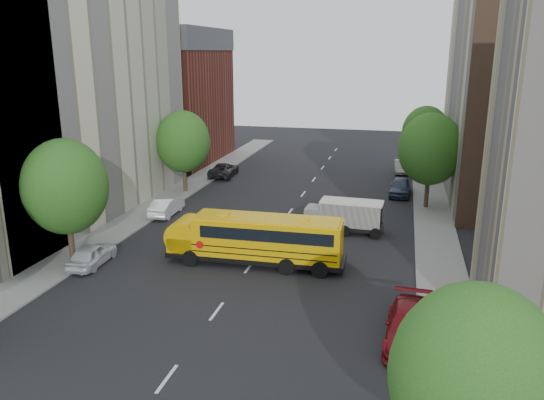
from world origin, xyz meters
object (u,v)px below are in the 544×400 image
at_px(street_tree_2, 183,142).
at_px(parked_car_2, 224,170).
at_px(parked_car_4, 400,187).
at_px(parked_car_5, 401,167).
at_px(safari_truck, 345,215).
at_px(street_tree_1, 65,187).
at_px(parked_car_3, 410,326).
at_px(street_tree_5, 426,133).
at_px(parked_car_1, 167,206).
at_px(street_tree_3, 475,379).
at_px(parked_car_0, 92,254).
at_px(school_bus, 254,237).
at_px(street_tree_4, 430,149).

distance_m(street_tree_2, parked_car_2, 8.36).
bearing_deg(parked_car_4, parked_car_5, 92.43).
relative_size(safari_truck, parked_car_4, 1.23).
bearing_deg(safari_truck, street_tree_1, -145.15).
distance_m(safari_truck, parked_car_3, 15.45).
height_order(street_tree_5, parked_car_1, street_tree_5).
bearing_deg(safari_truck, parked_car_4, 74.51).
relative_size(street_tree_2, street_tree_3, 1.08).
relative_size(safari_truck, parked_car_3, 1.06).
distance_m(street_tree_5, parked_car_3, 34.90).
height_order(street_tree_1, parked_car_1, street_tree_1).
relative_size(street_tree_5, parked_car_5, 1.82).
xyz_separation_m(street_tree_2, parked_car_1, (1.40, -7.14, -4.11)).
bearing_deg(parked_car_0, school_bus, -167.64).
xyz_separation_m(safari_truck, parked_car_1, (-14.59, 0.77, -0.55)).
bearing_deg(parked_car_4, safari_truck, -105.64).
distance_m(street_tree_1, parked_car_2, 25.54).
bearing_deg(parked_car_2, street_tree_4, 156.71).
xyz_separation_m(street_tree_2, parked_car_2, (1.40, 7.14, -4.11)).
bearing_deg(safari_truck, parked_car_2, 136.69).
height_order(parked_car_2, parked_car_3, parked_car_3).
xyz_separation_m(parked_car_1, parked_car_3, (19.20, -15.51, 0.06)).
relative_size(street_tree_4, parked_car_0, 1.97).
height_order(school_bus, safari_truck, school_bus).
distance_m(street_tree_2, parked_car_0, 18.55).
bearing_deg(parked_car_1, parked_car_2, -91.98).
height_order(parked_car_1, parked_car_3, parked_car_3).
bearing_deg(parked_car_0, street_tree_1, -4.18).
bearing_deg(parked_car_5, street_tree_5, -38.20).
bearing_deg(parked_car_1, parked_car_5, -133.67).
height_order(safari_truck, parked_car_4, safari_truck).
relative_size(street_tree_3, parked_car_2, 1.37).
relative_size(street_tree_2, parked_car_2, 1.49).
bearing_deg(parked_car_0, safari_truck, -148.09).
bearing_deg(street_tree_4, street_tree_2, 180.00).
relative_size(school_bus, parked_car_3, 2.09).
bearing_deg(street_tree_4, parked_car_4, 120.23).
height_order(street_tree_1, parked_car_2, street_tree_1).
xyz_separation_m(street_tree_2, street_tree_3, (22.00, -32.00, -0.37)).
xyz_separation_m(street_tree_1, school_bus, (11.15, 2.62, -3.19)).
height_order(parked_car_0, parked_car_5, parked_car_0).
xyz_separation_m(safari_truck, parked_car_3, (4.61, -14.74, -0.49)).
bearing_deg(street_tree_3, street_tree_2, 124.51).
distance_m(parked_car_1, parked_car_5, 27.66).
relative_size(street_tree_5, safari_truck, 1.32).
bearing_deg(parked_car_1, parked_car_4, -151.29).
bearing_deg(parked_car_5, parked_car_0, -123.93).
xyz_separation_m(school_bus, safari_truck, (4.84, 7.47, -0.49)).
height_order(parked_car_2, parked_car_5, parked_car_2).
relative_size(street_tree_4, parked_car_3, 1.51).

